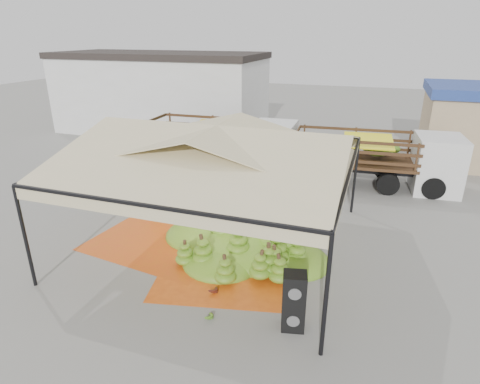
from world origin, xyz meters
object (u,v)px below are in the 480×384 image
(vendor, at_px, (255,183))
(truck_left, at_px, (227,139))
(speaker_stack, at_px, (294,301))
(truck_right, at_px, (382,154))
(banana_heap, at_px, (246,232))

(vendor, distance_m, truck_left, 4.90)
(speaker_stack, xyz_separation_m, truck_left, (-5.78, 10.80, 0.82))
(truck_left, bearing_deg, truck_right, -1.82)
(banana_heap, bearing_deg, speaker_stack, -54.78)
(speaker_stack, xyz_separation_m, truck_right, (1.71, 10.82, 0.76))
(banana_heap, height_order, truck_left, truck_left)
(banana_heap, bearing_deg, truck_right, 62.76)
(speaker_stack, distance_m, vendor, 7.43)
(vendor, bearing_deg, speaker_stack, 99.74)
(truck_left, relative_size, truck_right, 1.02)
(speaker_stack, distance_m, truck_right, 10.99)
(banana_heap, relative_size, speaker_stack, 4.01)
(banana_heap, xyz_separation_m, speaker_stack, (2.23, -3.16, 0.11))
(speaker_stack, xyz_separation_m, vendor, (-3.04, 6.78, 0.23))
(vendor, bearing_deg, truck_right, -154.02)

